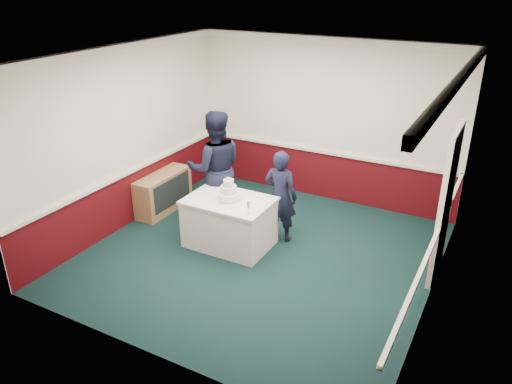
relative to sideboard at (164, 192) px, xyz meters
The scene contains 9 objects.
ground 2.37m from the sideboard, 14.12° to the right, with size 5.00×5.00×0.00m, color #122C2B.
room_shell 2.86m from the sideboard, ahead, with size 5.00×5.00×3.00m.
sideboard is the anchor object (origin of this frame).
cake_table 1.78m from the sideboard, 16.70° to the right, with size 1.32×0.92×0.79m.
wedding_cake 1.86m from the sideboard, 16.70° to the right, with size 0.35×0.35×0.36m.
cake_knife 1.87m from the sideboard, 23.04° to the right, with size 0.01×0.22×0.01m, color silver.
champagne_flute 2.41m from the sideboard, 19.76° to the right, with size 0.05×0.05×0.21m.
person_man 1.25m from the sideboard, ahead, with size 0.96×0.75×1.97m, color black.
person_woman 2.34m from the sideboard, ahead, with size 0.55×0.36×1.51m, color black.
Camera 1 is at (3.09, -5.86, 4.03)m, focal length 35.00 mm.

